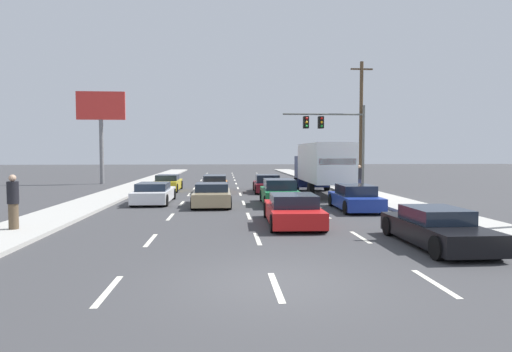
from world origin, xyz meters
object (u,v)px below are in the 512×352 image
(car_orange, at_px, (215,184))
(car_black, at_px, (436,228))
(traffic_signal_mast, at_px, (330,129))
(car_yellow, at_px, (168,183))
(pedestrian_near_corner, at_px, (359,178))
(utility_pole_mid, at_px, (361,123))
(car_white, at_px, (154,193))
(box_truck, at_px, (322,165))
(car_tan, at_px, (212,195))
(roadside_billboard, at_px, (101,118))
(car_green, at_px, (279,193))
(car_blue, at_px, (355,198))
(car_maroon, at_px, (267,184))
(pedestrian_mid_block, at_px, (13,202))
(car_red, at_px, (293,210))

(car_orange, bearing_deg, car_black, -68.76)
(car_orange, xyz_separation_m, traffic_signal_mast, (9.07, 3.63, 4.14))
(car_yellow, bearing_deg, pedestrian_near_corner, -13.55)
(utility_pole_mid, bearing_deg, car_white, -145.70)
(car_yellow, height_order, box_truck, box_truck)
(car_tan, relative_size, roadside_billboard, 0.52)
(car_yellow, relative_size, pedestrian_near_corner, 2.37)
(car_yellow, bearing_deg, car_green, -51.49)
(car_yellow, distance_m, car_blue, 15.45)
(car_black, bearing_deg, traffic_signal_mast, 84.32)
(car_tan, xyz_separation_m, car_black, (6.94, -10.27, -0.02))
(car_green, relative_size, utility_pole_mid, 0.44)
(car_blue, distance_m, pedestrian_near_corner, 8.64)
(box_truck, relative_size, car_blue, 2.01)
(car_maroon, relative_size, pedestrian_near_corner, 2.25)
(pedestrian_mid_block, bearing_deg, roadside_billboard, 98.67)
(car_white, bearing_deg, box_truck, 19.87)
(car_yellow, distance_m, car_tan, 9.77)
(car_green, bearing_deg, car_blue, -35.91)
(pedestrian_near_corner, bearing_deg, car_yellow, 166.45)
(car_maroon, height_order, roadside_billboard, roadside_billboard)
(car_red, xyz_separation_m, car_black, (3.65, -4.10, -0.02))
(car_green, height_order, car_black, car_green)
(traffic_signal_mast, bearing_deg, car_blue, -98.86)
(car_tan, height_order, car_green, car_green)
(box_truck, relative_size, traffic_signal_mast, 1.27)
(traffic_signal_mast, distance_m, pedestrian_mid_block, 24.48)
(car_orange, height_order, car_red, car_orange)
(pedestrian_near_corner, bearing_deg, car_maroon, 166.68)
(car_red, bearing_deg, utility_pole_mid, 64.70)
(utility_pole_mid, relative_size, pedestrian_mid_block, 5.36)
(car_white, bearing_deg, pedestrian_mid_block, -111.21)
(box_truck, bearing_deg, car_yellow, 159.48)
(car_orange, height_order, pedestrian_near_corner, pedestrian_near_corner)
(box_truck, relative_size, pedestrian_near_corner, 4.65)
(car_white, distance_m, car_black, 15.56)
(car_orange, height_order, box_truck, box_truck)
(car_red, height_order, box_truck, box_truck)
(car_yellow, xyz_separation_m, traffic_signal_mast, (12.56, 2.07, 4.16))
(car_blue, relative_size, pedestrian_near_corner, 2.32)
(car_tan, height_order, roadside_billboard, roadside_billboard)
(car_yellow, distance_m, car_red, 16.73)
(car_blue, height_order, traffic_signal_mast, traffic_signal_mast)
(car_tan, distance_m, car_maroon, 8.24)
(utility_pole_mid, xyz_separation_m, roadside_billboard, (-22.00, 4.99, 0.70))
(car_orange, xyz_separation_m, pedestrian_near_corner, (9.77, -1.63, 0.48))
(car_white, distance_m, roadside_billboard, 17.58)
(car_orange, relative_size, car_green, 1.06)
(car_yellow, relative_size, car_white, 0.93)
(car_orange, bearing_deg, pedestrian_mid_block, -114.12)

